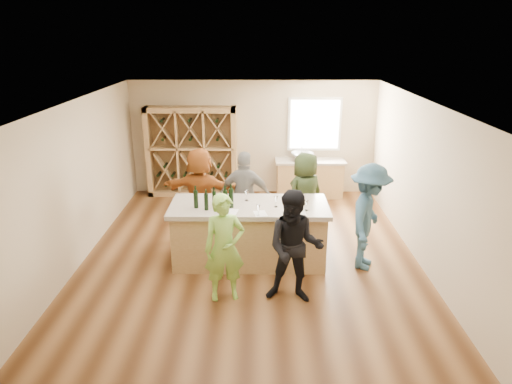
{
  "coord_description": "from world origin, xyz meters",
  "views": [
    {
      "loc": [
        0.17,
        -7.56,
        3.9
      ],
      "look_at": [
        0.1,
        0.2,
        1.15
      ],
      "focal_mm": 32.0,
      "sensor_mm": 36.0,
      "label": 1
    }
  ],
  "objects_px": {
    "wine_bottle_c": "(214,199)",
    "wine_bottle_d": "(225,200)",
    "wine_bottle_a": "(196,199)",
    "tasting_counter_base": "(249,235)",
    "wine_bottle_b": "(206,202)",
    "person_server": "(369,217)",
    "wine_bottle_e": "(231,198)",
    "wine_rack": "(192,152)",
    "person_far_mid": "(245,196)",
    "sink": "(302,156)",
    "person_near_right": "(295,248)",
    "person_far_left": "(201,192)",
    "person_near_left": "(224,248)",
    "person_far_right": "(305,195)"
  },
  "relations": [
    {
      "from": "wine_rack",
      "to": "wine_bottle_d",
      "type": "height_order",
      "value": "wine_rack"
    },
    {
      "from": "sink",
      "to": "person_near_right",
      "type": "xyz_separation_m",
      "value": [
        -0.51,
        -4.69,
        -0.13
      ]
    },
    {
      "from": "tasting_counter_base",
      "to": "wine_bottle_b",
      "type": "xyz_separation_m",
      "value": [
        -0.71,
        -0.26,
        0.72
      ]
    },
    {
      "from": "wine_bottle_b",
      "to": "wine_bottle_c",
      "type": "bearing_deg",
      "value": 46.95
    },
    {
      "from": "person_far_mid",
      "to": "wine_bottle_d",
      "type": "bearing_deg",
      "value": 85.83
    },
    {
      "from": "wine_bottle_d",
      "to": "wine_bottle_e",
      "type": "relative_size",
      "value": 0.98
    },
    {
      "from": "sink",
      "to": "person_near_right",
      "type": "relative_size",
      "value": 0.31
    },
    {
      "from": "wine_bottle_a",
      "to": "person_near_right",
      "type": "distance_m",
      "value": 1.96
    },
    {
      "from": "wine_bottle_c",
      "to": "wine_bottle_d",
      "type": "bearing_deg",
      "value": -20.02
    },
    {
      "from": "wine_bottle_a",
      "to": "wine_bottle_e",
      "type": "xyz_separation_m",
      "value": [
        0.59,
        0.02,
        0.01
      ]
    },
    {
      "from": "sink",
      "to": "person_near_right",
      "type": "bearing_deg",
      "value": -96.19
    },
    {
      "from": "person_server",
      "to": "person_far_mid",
      "type": "bearing_deg",
      "value": 83.89
    },
    {
      "from": "wine_bottle_b",
      "to": "person_far_left",
      "type": "relative_size",
      "value": 0.16
    },
    {
      "from": "wine_bottle_d",
      "to": "person_far_right",
      "type": "height_order",
      "value": "person_far_right"
    },
    {
      "from": "wine_bottle_a",
      "to": "person_near_left",
      "type": "bearing_deg",
      "value": -62.15
    },
    {
      "from": "person_far_left",
      "to": "wine_bottle_e",
      "type": "bearing_deg",
      "value": 129.17
    },
    {
      "from": "wine_rack",
      "to": "wine_bottle_b",
      "type": "relative_size",
      "value": 7.73
    },
    {
      "from": "wine_bottle_e",
      "to": "person_far_right",
      "type": "height_order",
      "value": "person_far_right"
    },
    {
      "from": "wine_bottle_c",
      "to": "person_far_right",
      "type": "distance_m",
      "value": 2.1
    },
    {
      "from": "sink",
      "to": "person_far_left",
      "type": "xyz_separation_m",
      "value": [
        -2.2,
        -2.29,
        -0.12
      ]
    },
    {
      "from": "person_near_left",
      "to": "person_server",
      "type": "relative_size",
      "value": 0.91
    },
    {
      "from": "wine_bottle_b",
      "to": "person_far_left",
      "type": "bearing_deg",
      "value": 101.27
    },
    {
      "from": "wine_bottle_a",
      "to": "wine_bottle_b",
      "type": "distance_m",
      "value": 0.21
    },
    {
      "from": "person_near_left",
      "to": "sink",
      "type": "bearing_deg",
      "value": 59.95
    },
    {
      "from": "wine_bottle_e",
      "to": "person_server",
      "type": "distance_m",
      "value": 2.35
    },
    {
      "from": "tasting_counter_base",
      "to": "wine_bottle_a",
      "type": "xyz_separation_m",
      "value": [
        -0.89,
        -0.16,
        0.73
      ]
    },
    {
      "from": "sink",
      "to": "wine_bottle_a",
      "type": "xyz_separation_m",
      "value": [
        -2.11,
        -3.61,
        0.22
      ]
    },
    {
      "from": "wine_rack",
      "to": "person_far_left",
      "type": "bearing_deg",
      "value": -78.07
    },
    {
      "from": "sink",
      "to": "wine_bottle_b",
      "type": "xyz_separation_m",
      "value": [
        -1.92,
        -3.7,
        0.21
      ]
    },
    {
      "from": "wine_bottle_d",
      "to": "tasting_counter_base",
      "type": "bearing_deg",
      "value": 26.58
    },
    {
      "from": "wine_bottle_c",
      "to": "person_far_mid",
      "type": "relative_size",
      "value": 0.16
    },
    {
      "from": "person_near_left",
      "to": "person_far_left",
      "type": "relative_size",
      "value": 0.94
    },
    {
      "from": "wine_bottle_c",
      "to": "person_near_left",
      "type": "relative_size",
      "value": 0.16
    },
    {
      "from": "sink",
      "to": "person_far_left",
      "type": "relative_size",
      "value": 0.3
    },
    {
      "from": "wine_bottle_a",
      "to": "wine_bottle_c",
      "type": "height_order",
      "value": "wine_bottle_a"
    },
    {
      "from": "wine_bottle_b",
      "to": "wine_bottle_a",
      "type": "bearing_deg",
      "value": 152.21
    },
    {
      "from": "person_near_right",
      "to": "person_server",
      "type": "height_order",
      "value": "person_server"
    },
    {
      "from": "person_near_left",
      "to": "person_near_right",
      "type": "xyz_separation_m",
      "value": [
        1.05,
        -0.05,
        0.04
      ]
    },
    {
      "from": "person_server",
      "to": "person_far_left",
      "type": "relative_size",
      "value": 1.04
    },
    {
      "from": "wine_rack",
      "to": "person_far_right",
      "type": "distance_m",
      "value": 3.52
    },
    {
      "from": "wine_bottle_c",
      "to": "wine_bottle_e",
      "type": "relative_size",
      "value": 0.83
    },
    {
      "from": "person_near_right",
      "to": "wine_bottle_d",
      "type": "bearing_deg",
      "value": 144.1
    },
    {
      "from": "sink",
      "to": "tasting_counter_base",
      "type": "distance_m",
      "value": 3.69
    },
    {
      "from": "person_server",
      "to": "wine_bottle_e",
      "type": "bearing_deg",
      "value": 110.62
    },
    {
      "from": "person_far_mid",
      "to": "person_far_right",
      "type": "relative_size",
      "value": 1.04
    },
    {
      "from": "wine_rack",
      "to": "wine_bottle_b",
      "type": "distance_m",
      "value": 3.85
    },
    {
      "from": "wine_bottle_a",
      "to": "wine_bottle_e",
      "type": "bearing_deg",
      "value": 2.0
    },
    {
      "from": "tasting_counter_base",
      "to": "person_far_left",
      "type": "distance_m",
      "value": 1.57
    },
    {
      "from": "wine_rack",
      "to": "person_server",
      "type": "xyz_separation_m",
      "value": [
        3.51,
        -3.7,
        -0.17
      ]
    },
    {
      "from": "sink",
      "to": "tasting_counter_base",
      "type": "xyz_separation_m",
      "value": [
        -1.21,
        -3.45,
        -0.51
      ]
    }
  ]
}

